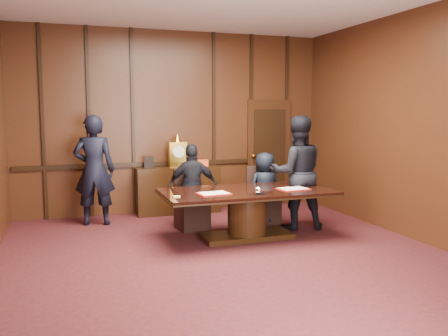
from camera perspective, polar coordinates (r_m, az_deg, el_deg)
name	(u,v)px	position (r m, az deg, el deg)	size (l,w,h in m)	color
room	(237,130)	(6.11, 1.63, 4.58)	(7.00, 7.04, 3.50)	#340E0E
sideboard	(178,188)	(9.20, -5.57, -2.42)	(1.60, 0.45, 1.54)	black
conference_table	(247,206)	(7.34, 2.78, -4.59)	(2.62, 1.32, 0.76)	black
folder_left	(214,193)	(6.94, -1.24, -3.07)	(0.49, 0.38, 0.02)	red
folder_right	(293,189)	(7.43, 8.32, -2.49)	(0.50, 0.39, 0.02)	red
inkstand	(258,191)	(6.87, 4.17, -2.80)	(0.20, 0.14, 0.12)	white
notepad	(176,196)	(6.73, -5.74, -3.43)	(0.10, 0.07, 0.01)	#E4DA6F
chair_left	(191,211)	(8.00, -3.93, -5.23)	(0.54, 0.54, 0.99)	black
chair_right	(263,206)	(8.42, 4.70, -4.62)	(0.49, 0.49, 0.99)	black
signatory_left	(193,187)	(7.85, -3.79, -2.32)	(0.84, 0.35, 1.43)	black
signatory_right	(265,188)	(8.29, 4.94, -2.44)	(0.61, 0.40, 1.26)	black
witness_left	(94,170)	(8.45, -15.34, -0.25)	(0.70, 0.46, 1.91)	black
witness_right	(297,173)	(7.98, 8.78, -0.57)	(0.92, 0.72, 1.89)	black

